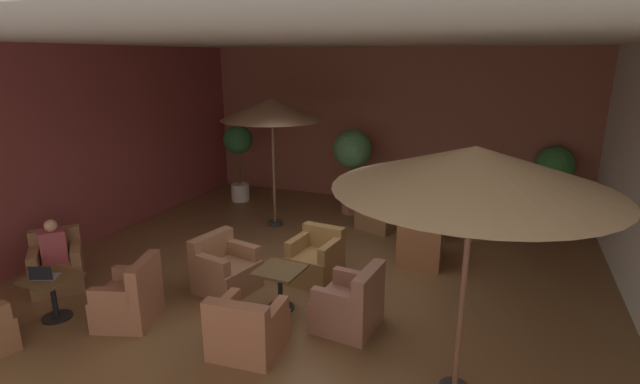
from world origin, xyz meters
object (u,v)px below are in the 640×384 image
armchair_front_right_east (379,213)px  patron_with_friend (54,243)px  armchair_front_left_north (130,299)px  armchair_mid_center_east (225,270)px  armchair_front_left_east (58,267)px  patron_blue_shirt (477,202)px  potted_tree_mid_right (352,155)px  patio_umbrella_center_beige (474,169)px  cafe_table_front_left (52,289)px  armchair_front_right_south (420,246)px  open_laptop (43,275)px  cafe_table_front_right (428,219)px  armchair_mid_center_south (247,330)px  armchair_mid_center_west (350,306)px  patio_umbrella_tall_red (272,110)px  potted_tree_mid_left (238,151)px  potted_tree_left_corner (554,169)px  armchair_mid_center_north (316,260)px  armchair_front_right_north (477,219)px  iced_drink_cup (47,274)px  cafe_table_mid_center (280,280)px

armchair_front_right_east → patron_with_friend: bearing=-131.5°
armchair_front_left_north → armchair_mid_center_east: size_ratio=1.01×
armchair_front_left_east → patron_blue_shirt: bearing=38.9°
armchair_front_right_east → potted_tree_mid_right: potted_tree_mid_right is taller
patio_umbrella_center_beige → patron_with_friend: (-6.00, 0.23, -1.73)m
cafe_table_front_left → armchair_front_right_south: armchair_front_right_south is taller
cafe_table_front_left → open_laptop: (-0.05, -0.06, 0.22)m
cafe_table_front_right → armchair_mid_center_south: 4.67m
armchair_mid_center_west → patio_umbrella_tall_red: 4.70m
armchair_mid_center_east → patio_umbrella_tall_red: size_ratio=0.36×
armchair_mid_center_south → potted_tree_mid_left: potted_tree_mid_left is taller
potted_tree_left_corner → armchair_front_left_east: bearing=-141.0°
armchair_front_left_east → potted_tree_left_corner: (7.25, 5.88, 0.90)m
armchair_mid_center_north → potted_tree_mid_right: 3.63m
potted_tree_mid_right → potted_tree_left_corner: bearing=10.1°
cafe_table_front_right → armchair_front_right_north: armchair_front_right_north is taller
armchair_front_left_east → patio_umbrella_center_beige: patio_umbrella_center_beige is taller
armchair_front_left_east → iced_drink_cup: bearing=-45.0°
armchair_front_right_north → potted_tree_left_corner: bearing=39.6°
cafe_table_mid_center → potted_tree_mid_left: bearing=126.7°
cafe_table_mid_center → armchair_mid_center_west: 1.08m
armchair_front_right_south → patio_umbrella_center_beige: patio_umbrella_center_beige is taller
armchair_mid_center_south → iced_drink_cup: bearing=-173.5°
armchair_front_left_north → potted_tree_mid_right: (1.32, 5.53, 1.03)m
armchair_front_left_north → armchair_mid_center_north: (1.85, 2.09, 0.00)m
armchair_front_right_south → armchair_mid_center_north: bearing=-140.0°
cafe_table_mid_center → potted_tree_left_corner: potted_tree_left_corner is taller
armchair_front_left_north → armchair_mid_center_west: armchair_front_left_north is taller
armchair_front_right_east → patio_umbrella_center_beige: 5.53m
armchair_front_right_south → iced_drink_cup: 5.68m
armchair_mid_center_west → cafe_table_front_left: bearing=-161.7°
cafe_table_front_left → armchair_mid_center_east: size_ratio=0.67×
armchair_front_right_north → armchair_front_right_east: armchair_front_right_north is taller
cafe_table_front_right → cafe_table_front_left: bearing=-131.7°
cafe_table_front_left → armchair_mid_center_west: armchair_mid_center_west is taller
patron_blue_shirt → armchair_front_right_east: bearing=-170.5°
cafe_table_front_left → cafe_table_mid_center: size_ratio=0.99×
open_laptop → armchair_front_right_south: bearing=40.4°
patio_umbrella_tall_red → armchair_mid_center_north: bearing=-49.0°
armchair_mid_center_north → potted_tree_mid_left: (-3.38, 3.32, 0.94)m
patio_umbrella_center_beige → open_laptop: (-5.30, -0.52, -1.79)m
cafe_table_front_right → patio_umbrella_center_beige: bearing=-76.7°
armchair_front_right_north → patron_blue_shirt: patron_blue_shirt is taller
armchair_front_right_north → armchair_mid_center_east: size_ratio=1.14×
potted_tree_left_corner → potted_tree_mid_left: 7.04m
armchair_front_left_north → armchair_front_left_east: 1.83m
armchair_front_left_north → potted_tree_left_corner: potted_tree_left_corner is taller
open_laptop → armchair_front_right_north: bearing=47.1°
potted_tree_mid_left → patron_with_friend: bearing=-92.5°
armchair_front_right_east → armchair_mid_center_north: bearing=-96.8°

